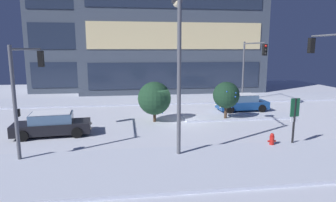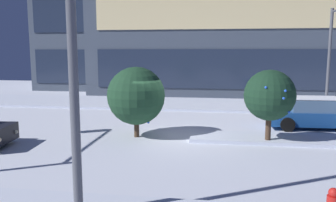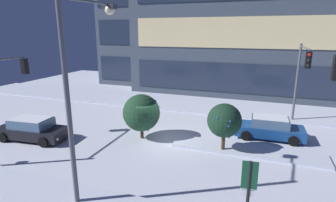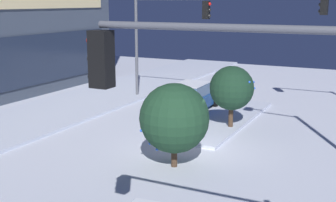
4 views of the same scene
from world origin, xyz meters
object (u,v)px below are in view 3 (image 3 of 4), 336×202
Objects in this scene: traffic_light_corner_far_right at (301,71)px; street_lamp_arched at (81,74)px; decorated_tree_left_of_median at (224,121)px; decorated_tree_median at (141,113)px; parking_info_sign at (249,187)px; car_near at (32,129)px; car_far at (269,128)px.

traffic_light_corner_far_right is 15.32m from street_lamp_arched.
decorated_tree_median is at bearing 177.52° from decorated_tree_left_of_median.
traffic_light_corner_far_right is at bearing 28.85° from decorated_tree_median.
decorated_tree_left_of_median is (-1.78, 6.39, 0.21)m from parking_info_sign.
car_near is 12.56m from decorated_tree_left_of_median.
traffic_light_corner_far_right reaches higher than decorated_tree_left_of_median.
car_near is 1.80× the size of parking_info_sign.
traffic_light_corner_far_right is 12.64m from parking_info_sign.
decorated_tree_median is (-8.09, -2.93, 1.08)m from car_far.
parking_info_sign reaches higher than car_near.
car_far is (14.87, 5.60, -0.00)m from car_near.
street_lamp_arched reaches higher than decorated_tree_median.
traffic_light_corner_far_right is at bearing 20.72° from car_near.
parking_info_sign is at bearing 83.52° from car_far.
traffic_light_corner_far_right is at bearing 52.15° from decorated_tree_left_of_median.
street_lamp_arched reaches higher than decorated_tree_left_of_median.
decorated_tree_median is (6.78, 2.68, 1.08)m from car_near.
decorated_tree_left_of_median is at bearing -37.85° from traffic_light_corner_far_right.
street_lamp_arched is at bearing -33.66° from car_near.
street_lamp_arched is 8.77m from decorated_tree_left_of_median.
decorated_tree_left_of_median is at bearing -29.88° from street_lamp_arched.
car_far is 4.28m from decorated_tree_left_of_median.
street_lamp_arched is at bearing -84.79° from decorated_tree_median.
car_far is 4.77m from traffic_light_corner_far_right.
decorated_tree_median reaches higher than car_near.
traffic_light_corner_far_right is 0.74× the size of street_lamp_arched.
decorated_tree_median reaches higher than parking_info_sign.
decorated_tree_median is at bearing 18.33° from car_far.
traffic_light_corner_far_right is 2.07× the size of decorated_tree_left_of_median.
decorated_tree_median reaches higher than car_far.
car_far is 8.67m from decorated_tree_median.
traffic_light_corner_far_right is (1.82, 2.53, 3.61)m from car_far.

